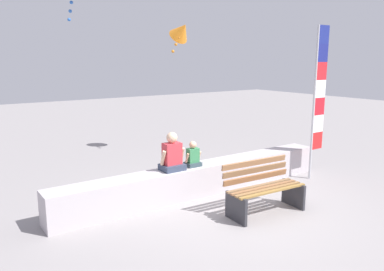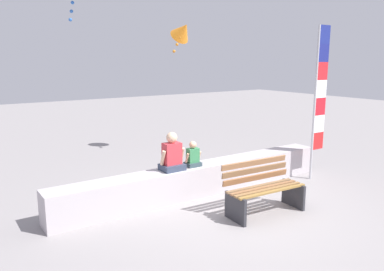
# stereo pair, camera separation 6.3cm
# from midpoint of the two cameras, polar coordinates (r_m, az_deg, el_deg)

# --- Properties ---
(ground_plane) EXTENTS (40.00, 40.00, 0.00)m
(ground_plane) POSITION_cam_midpoint_polar(r_m,az_deg,el_deg) (6.89, 6.65, -10.95)
(ground_plane) COLOR gray
(seawall_ledge) EXTENTS (6.02, 0.50, 0.59)m
(seawall_ledge) POSITION_cam_midpoint_polar(r_m,az_deg,el_deg) (7.54, 1.64, -6.51)
(seawall_ledge) COLOR #B6ADB2
(seawall_ledge) RESTS_ON ground
(park_bench) EXTENTS (1.45, 0.70, 0.88)m
(park_bench) POSITION_cam_midpoint_polar(r_m,az_deg,el_deg) (6.72, 10.87, -7.98)
(park_bench) COLOR olive
(park_bench) RESTS_ON ground
(person_adult) EXTENTS (0.47, 0.34, 0.71)m
(person_adult) POSITION_cam_midpoint_polar(r_m,az_deg,el_deg) (7.01, -2.76, -3.00)
(person_adult) COLOR #343E54
(person_adult) RESTS_ON seawall_ledge
(person_child) EXTENTS (0.32, 0.24, 0.49)m
(person_child) POSITION_cam_midpoint_polar(r_m,az_deg,el_deg) (7.28, 0.38, -3.16)
(person_child) COLOR #2F4148
(person_child) RESTS_ON seawall_ledge
(flag_banner) EXTENTS (0.38, 0.05, 3.31)m
(flag_banner) POSITION_cam_midpoint_polar(r_m,az_deg,el_deg) (8.67, 18.68, 5.81)
(flag_banner) COLOR #B7B7BC
(flag_banner) RESTS_ON ground
(kite_orange) EXTENTS (0.63, 0.73, 0.92)m
(kite_orange) POSITION_cam_midpoint_polar(r_m,az_deg,el_deg) (10.49, -1.21, 15.41)
(kite_orange) COLOR orange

